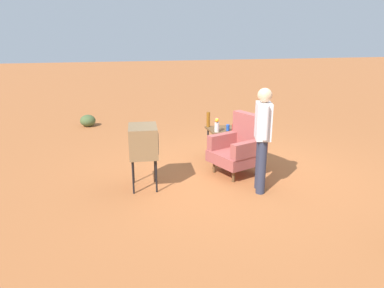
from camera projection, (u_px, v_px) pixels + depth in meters
name	position (u px, v px, depth m)	size (l,w,h in m)	color
ground_plane	(238.00, 172.00, 6.48)	(60.00, 60.00, 0.00)	#AD6033
armchair	(240.00, 146.00, 6.32)	(0.98, 0.99, 1.06)	brown
side_table	(222.00, 133.00, 7.00)	(0.56, 0.56, 0.63)	black
tv_on_stand	(143.00, 141.00, 5.62)	(0.64, 0.50, 1.03)	black
person_standing	(263.00, 134.00, 5.46)	(0.55, 0.32, 1.64)	#2D3347
soda_can_red	(234.00, 127.00, 6.84)	(0.07, 0.07, 0.12)	red
soda_can_blue	(228.00, 128.00, 6.81)	(0.07, 0.07, 0.12)	blue
bottle_tall_amber	(208.00, 119.00, 7.09)	(0.07, 0.07, 0.30)	brown
flower_vase	(217.00, 124.00, 6.71)	(0.15, 0.10, 0.27)	silver
shrub_lone	(88.00, 121.00, 9.72)	(0.41, 0.41, 0.32)	#475B33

